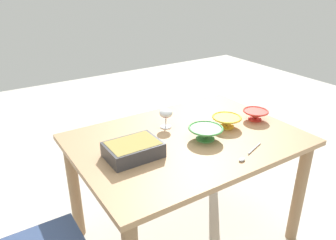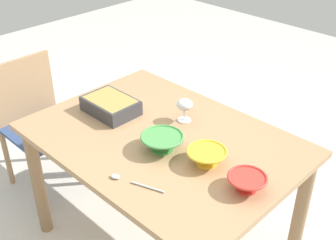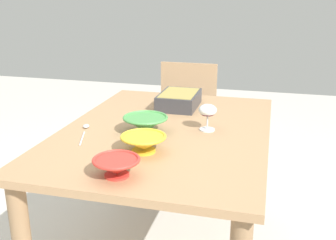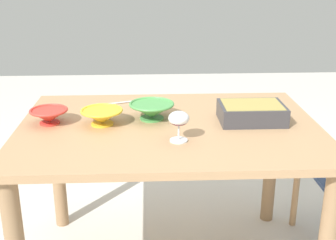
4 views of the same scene
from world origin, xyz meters
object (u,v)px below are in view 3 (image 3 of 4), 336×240
object	(u,v)px
casserole_dish	(179,99)
mixing_bowl	(143,142)
serving_spoon	(85,130)
serving_bowl	(117,166)
small_bowl	(145,123)
wine_glass	(208,112)
chair	(185,118)
dining_table	(166,152)

from	to	relation	value
casserole_dish	mixing_bowl	xyz separation A→B (m)	(-0.67, -0.01, -0.00)
mixing_bowl	serving_spoon	bearing A→B (deg)	64.55
serving_bowl	serving_spoon	size ratio (longest dim) A/B	0.68
serving_spoon	mixing_bowl	bearing A→B (deg)	-115.45
mixing_bowl	small_bowl	world-z (taller)	small_bowl
serving_bowl	mixing_bowl	bearing A→B (deg)	-5.33
wine_glass	mixing_bowl	bearing A→B (deg)	147.62
wine_glass	casserole_dish	world-z (taller)	wine_glass
chair	wine_glass	xyz separation A→B (m)	(-1.01, -0.33, 0.37)
dining_table	chair	bearing A→B (deg)	7.38
casserole_dish	mixing_bowl	size ratio (longest dim) A/B	1.54
serving_spoon	wine_glass	bearing A→B (deg)	-73.21
serving_bowl	small_bowl	bearing A→B (deg)	5.03
casserole_dish	mixing_bowl	bearing A→B (deg)	-179.19
mixing_bowl	casserole_dish	bearing A→B (deg)	0.81
small_bowl	serving_bowl	world-z (taller)	small_bowl
mixing_bowl	dining_table	bearing A→B (deg)	-2.79
small_bowl	serving_spoon	distance (m)	0.29
dining_table	casserole_dish	size ratio (longest dim) A/B	4.62
casserole_dish	serving_spoon	size ratio (longest dim) A/B	1.16
chair	wine_glass	bearing A→B (deg)	-161.98
chair	serving_bowl	distance (m)	1.61
chair	serving_spoon	bearing A→B (deg)	169.31
serving_bowl	serving_spoon	distance (m)	0.51
dining_table	wine_glass	world-z (taller)	wine_glass
dining_table	mixing_bowl	world-z (taller)	mixing_bowl
wine_glass	casserole_dish	distance (m)	0.41
chair	serving_bowl	world-z (taller)	chair
wine_glass	chair	bearing A→B (deg)	18.02
small_bowl	dining_table	bearing A→B (deg)	-45.33
dining_table	casserole_dish	bearing A→B (deg)	3.67
serving_bowl	serving_spoon	world-z (taller)	serving_bowl
chair	casserole_dish	size ratio (longest dim) A/B	3.01
casserole_dish	serving_bowl	distance (m)	0.91
mixing_bowl	serving_bowl	xyz separation A→B (m)	(-0.24, 0.02, -0.00)
serving_spoon	small_bowl	bearing A→B (deg)	-77.86
small_bowl	wine_glass	bearing A→B (deg)	-68.66
casserole_dish	serving_bowl	world-z (taller)	casserole_dish
dining_table	casserole_dish	distance (m)	0.41
dining_table	small_bowl	xyz separation A→B (m)	(-0.08, 0.08, 0.17)
chair	small_bowl	world-z (taller)	chair
wine_glass	casserole_dish	bearing A→B (deg)	32.12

